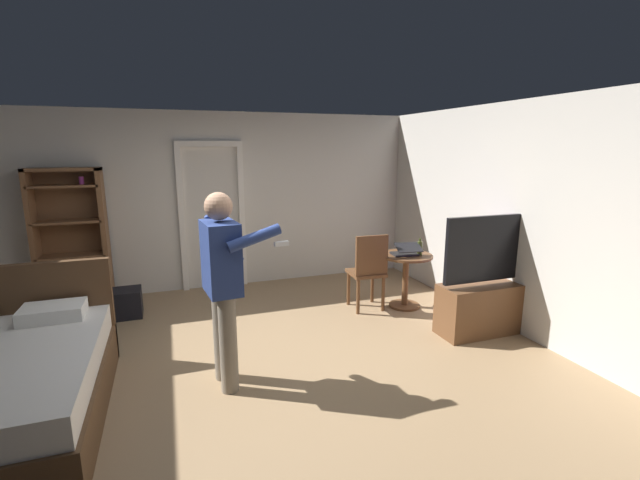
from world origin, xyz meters
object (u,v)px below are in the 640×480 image
object	(u,v)px
tv_flatscreen	(489,298)
wooden_chair	(368,269)
bookshelf	(71,233)
side_table	(406,272)
bottle_on_table	(420,248)
laptop	(406,252)
suitcase_dark	(115,304)
person_blue_shirt	(223,277)

from	to	relation	value
tv_flatscreen	wooden_chair	world-z (taller)	tv_flatscreen
bookshelf	side_table	world-z (taller)	bookshelf
side_table	wooden_chair	distance (m)	0.51
bottle_on_table	wooden_chair	size ratio (longest dim) A/B	0.22
bookshelf	laptop	bearing A→B (deg)	-21.37
side_table	suitcase_dark	distance (m)	3.63
tv_flatscreen	side_table	xyz separation A→B (m)	(-0.48, 0.99, 0.08)
side_table	laptop	world-z (taller)	laptop
person_blue_shirt	bottle_on_table	bearing A→B (deg)	22.27
side_table	wooden_chair	world-z (taller)	wooden_chair
side_table	bottle_on_table	size ratio (longest dim) A/B	3.15
tv_flatscreen	person_blue_shirt	distance (m)	2.97
bottle_on_table	person_blue_shirt	distance (m)	2.79
bottle_on_table	laptop	bearing A→B (deg)	168.05
tv_flatscreen	wooden_chair	bearing A→B (deg)	133.21
tv_flatscreen	person_blue_shirt	xyz separation A→B (m)	(-2.91, -0.14, 0.58)
bookshelf	suitcase_dark	bearing A→B (deg)	-52.93
laptop	person_blue_shirt	distance (m)	2.65
bookshelf	laptop	size ratio (longest dim) A/B	4.95
tv_flatscreen	laptop	world-z (taller)	tv_flatscreen
tv_flatscreen	suitcase_dark	xyz separation A→B (m)	(-4.00, 1.84, -0.22)
wooden_chair	person_blue_shirt	xyz separation A→B (m)	(-1.93, -1.19, 0.43)
bookshelf	side_table	xyz separation A→B (m)	(4.03, -1.52, -0.49)
laptop	bookshelf	bearing A→B (deg)	158.63
side_table	laptop	size ratio (longest dim) A/B	1.93
bookshelf	side_table	distance (m)	4.34
wooden_chair	person_blue_shirt	size ratio (longest dim) A/B	0.59
bottle_on_table	suitcase_dark	world-z (taller)	bottle_on_table
tv_flatscreen	bottle_on_table	world-z (taller)	tv_flatscreen
laptop	wooden_chair	xyz separation A→B (m)	(-0.47, 0.10, -0.21)
tv_flatscreen	person_blue_shirt	bearing A→B (deg)	-177.18
wooden_chair	person_blue_shirt	world-z (taller)	person_blue_shirt
tv_flatscreen	wooden_chair	xyz separation A→B (m)	(-0.98, 1.05, 0.15)
laptop	wooden_chair	world-z (taller)	wooden_chair
laptop	person_blue_shirt	size ratio (longest dim) A/B	0.21
side_table	person_blue_shirt	size ratio (longest dim) A/B	0.41
person_blue_shirt	suitcase_dark	distance (m)	2.40
laptop	bottle_on_table	bearing A→B (deg)	-11.95
suitcase_dark	laptop	bearing A→B (deg)	-15.19
laptop	wooden_chair	distance (m)	0.52
bottle_on_table	person_blue_shirt	bearing A→B (deg)	-157.73
bookshelf	tv_flatscreen	bearing A→B (deg)	-29.12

